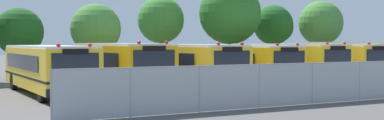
{
  "coord_description": "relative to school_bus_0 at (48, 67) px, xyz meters",
  "views": [
    {
      "loc": [
        -17.41,
        -26.75,
        2.66
      ],
      "look_at": [
        -2.95,
        0.0,
        1.6
      ],
      "focal_mm": 48.9,
      "sensor_mm": 36.0,
      "label": 1
    }
  ],
  "objects": [
    {
      "name": "ground_plane",
      "position": [
        11.27,
        -0.02,
        -1.37
      ],
      "size": [
        160.0,
        160.0,
        0.0
      ],
      "primitive_type": "plane",
      "color": "#514F4C"
    },
    {
      "name": "school_bus_0",
      "position": [
        0.0,
        0.0,
        0.0
      ],
      "size": [
        2.57,
        10.32,
        2.6
      ],
      "rotation": [
        0.0,
        0.0,
        3.14
      ],
      "color": "yellow",
      "rests_on": "ground_plane"
    },
    {
      "name": "school_bus_1",
      "position": [
        3.8,
        -0.17,
        0.05
      ],
      "size": [
        2.71,
        9.69,
        2.71
      ],
      "rotation": [
        0.0,
        0.0,
        3.13
      ],
      "color": "#EAA80C",
      "rests_on": "ground_plane"
    },
    {
      "name": "school_bus_2",
      "position": [
        7.49,
        0.04,
        0.03
      ],
      "size": [
        2.59,
        11.48,
        2.65
      ],
      "rotation": [
        0.0,
        0.0,
        3.15
      ],
      "color": "yellow",
      "rests_on": "ground_plane"
    },
    {
      "name": "school_bus_3",
      "position": [
        11.32,
        -0.24,
        0.0
      ],
      "size": [
        2.62,
        10.06,
        2.6
      ],
      "rotation": [
        0.0,
        0.0,
        3.15
      ],
      "color": "yellow",
      "rests_on": "ground_plane"
    },
    {
      "name": "school_bus_4",
      "position": [
        15.0,
        -0.28,
        0.03
      ],
      "size": [
        2.64,
        9.34,
        2.66
      ],
      "rotation": [
        0.0,
        0.0,
        3.16
      ],
      "color": "yellow",
      "rests_on": "ground_plane"
    },
    {
      "name": "school_bus_5",
      "position": [
        18.69,
        0.02,
        0.02
      ],
      "size": [
        2.68,
        9.57,
        2.64
      ],
      "rotation": [
        0.0,
        0.0,
        3.11
      ],
      "color": "yellow",
      "rests_on": "ground_plane"
    },
    {
      "name": "school_bus_6",
      "position": [
        22.49,
        0.14,
        0.09
      ],
      "size": [
        2.73,
        10.6,
        2.78
      ],
      "rotation": [
        0.0,
        0.0,
        3.17
      ],
      "color": "yellow",
      "rests_on": "ground_plane"
    },
    {
      "name": "tree_1",
      "position": [
        0.64,
        11.15,
        2.03
      ],
      "size": [
        3.38,
        3.38,
        5.05
      ],
      "color": "#4C3823",
      "rests_on": "ground_plane"
    },
    {
      "name": "tree_2",
      "position": [
        5.39,
        9.16,
        2.23
      ],
      "size": [
        3.59,
        3.59,
        5.39
      ],
      "color": "#4C3823",
      "rests_on": "ground_plane"
    },
    {
      "name": "tree_3",
      "position": [
        11.57,
        11.16,
        3.06
      ],
      "size": [
        3.72,
        3.72,
        6.26
      ],
      "color": "#4C3823",
      "rests_on": "ground_plane"
    },
    {
      "name": "tree_4",
      "position": [
        16.43,
        8.72,
        3.7
      ],
      "size": [
        4.98,
        4.98,
        7.44
      ],
      "color": "#4C3823",
      "rests_on": "ground_plane"
    },
    {
      "name": "tree_5",
      "position": [
        21.88,
        9.87,
        2.68
      ],
      "size": [
        3.47,
        3.47,
        5.87
      ],
      "color": "#4C3823",
      "rests_on": "ground_plane"
    },
    {
      "name": "tree_6",
      "position": [
        25.99,
        8.8,
        2.99
      ],
      "size": [
        3.95,
        3.95,
        6.31
      ],
      "color": "#4C3823",
      "rests_on": "ground_plane"
    },
    {
      "name": "chainlink_fence",
      "position": [
        11.69,
        -9.69,
        -0.44
      ],
      "size": [
        27.68,
        0.07,
        1.78
      ],
      "color": "#9EA0A3",
      "rests_on": "ground_plane"
    }
  ]
}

